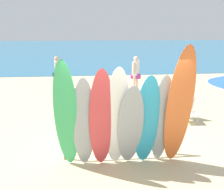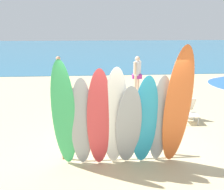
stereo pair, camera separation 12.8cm
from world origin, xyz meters
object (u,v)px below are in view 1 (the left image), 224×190
surfboard_grey_1 (84,124)px  surfboard_grey_4 (130,127)px  beachgoer_midbeach (136,72)px  surfboard_red_2 (101,120)px  surfboard_white_3 (117,119)px  beach_chair_red (188,109)px  surfboard_green_0 (66,117)px  surfboard_rack (121,134)px  surfboard_teal_5 (147,121)px  surfboard_orange_7 (179,109)px  beachgoer_photographing (57,70)px  surfboard_grey_6 (162,120)px

surfboard_grey_1 → surfboard_grey_4: bearing=-6.7°
surfboard_grey_4 → beachgoer_midbeach: size_ratio=1.16×
surfboard_red_2 → surfboard_white_3: surfboard_white_3 is taller
beach_chair_red → beachgoer_midbeach: bearing=108.0°
surfboard_green_0 → surfboard_grey_4: 1.41m
surfboard_rack → surfboard_grey_1: surfboard_grey_1 is taller
surfboard_rack → beach_chair_red: bearing=39.7°
surfboard_rack → surfboard_grey_4: (0.16, -0.47, 0.40)m
surfboard_red_2 → surfboard_teal_5: size_ratio=1.09×
surfboard_red_2 → beachgoer_midbeach: 6.81m
surfboard_grey_4 → surfboard_orange_7: (1.04, -0.09, 0.41)m
surfboard_orange_7 → beachgoer_photographing: 8.34m
surfboard_rack → surfboard_red_2: size_ratio=1.18×
surfboard_green_0 → beachgoer_photographing: size_ratio=1.55×
surfboard_grey_1 → surfboard_teal_5: surfboard_teal_5 is taller
surfboard_rack → surfboard_grey_6: (0.88, -0.38, 0.49)m
surfboard_grey_1 → beachgoer_photographing: surfboard_grey_1 is taller
surfboard_red_2 → surfboard_white_3: size_ratio=0.99×
surfboard_orange_7 → surfboard_red_2: bearing=178.6°
surfboard_teal_5 → surfboard_orange_7: 0.75m
surfboard_rack → surfboard_grey_1: (-0.86, -0.42, 0.48)m
surfboard_white_3 → beach_chair_red: (2.73, 2.61, -0.76)m
surfboard_teal_5 → surfboard_orange_7: bearing=-15.3°
surfboard_white_3 → surfboard_orange_7: size_ratio=0.84×
surfboard_rack → beachgoer_midbeach: bearing=76.0°
surfboard_red_2 → beachgoer_photographing: surfboard_red_2 is taller
surfboard_rack → surfboard_red_2: (-0.48, -0.47, 0.58)m
surfboard_grey_6 → surfboard_white_3: bearing=-173.8°
surfboard_grey_4 → surfboard_teal_5: size_ratio=0.93×
surfboard_grey_1 → beachgoer_midbeach: size_ratio=1.24×
surfboard_white_3 → surfboard_grey_4: surfboard_white_3 is taller
beachgoer_photographing → beachgoer_midbeach: bearing=-113.3°
surfboard_green_0 → surfboard_orange_7: (2.42, -0.08, 0.13)m
surfboard_orange_7 → surfboard_white_3: bearing=177.2°
surfboard_white_3 → surfboard_orange_7: surfboard_orange_7 is taller
surfboard_grey_1 → beach_chair_red: 4.35m
surfboard_grey_1 → surfboard_orange_7: (2.05, -0.13, 0.33)m
surfboard_green_0 → surfboard_grey_4: (1.38, 0.00, -0.27)m
surfboard_red_2 → surfboard_teal_5: surfboard_red_2 is taller
beachgoer_midbeach → beach_chair_red: bearing=47.2°
surfboard_red_2 → surfboard_grey_4: 0.66m
surfboard_grey_1 → surfboard_orange_7: surfboard_orange_7 is taller
surfboard_red_2 → surfboard_teal_5: (1.01, 0.06, -0.09)m
beachgoer_midbeach → beach_chair_red: beachgoer_midbeach is taller
surfboard_orange_7 → beachgoer_photographing: surfboard_orange_7 is taller
surfboard_grey_1 → beachgoer_photographing: bearing=97.0°
beachgoer_photographing → surfboard_grey_1: bearing=-178.0°
surfboard_orange_7 → surfboard_grey_6: bearing=151.8°
surfboard_grey_1 → surfboard_red_2: bearing=-12.0°
surfboard_grey_1 → beachgoer_photographing: (-1.48, 7.41, -0.11)m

